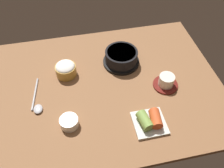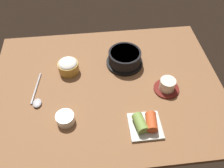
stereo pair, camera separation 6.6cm
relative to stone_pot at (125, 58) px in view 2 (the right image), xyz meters
The scene contains 7 objects.
dining_table 16.55cm from the stone_pot, 126.92° to the right, with size 100.00×76.00×2.00cm, color brown.
stone_pot is the anchor object (origin of this frame).
rice_bowl 25.99cm from the stone_pot, behind, with size 9.20×9.20×6.60cm.
tea_cup_with_saucer 23.66cm from the stone_pot, 48.97° to the right, with size 10.81×10.81×5.69cm.
kimchi_plate 35.12cm from the stone_pot, 85.53° to the right, with size 12.21×12.21×5.10cm.
side_bowl_near 39.80cm from the stone_pot, 133.01° to the right, with size 7.04×7.04×3.76cm.
spoon 42.72cm from the stone_pot, 156.98° to the right, with size 4.68×19.23×1.35cm.
Camera 2 is at (-5.63, -68.90, 82.53)cm, focal length 39.06 mm.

